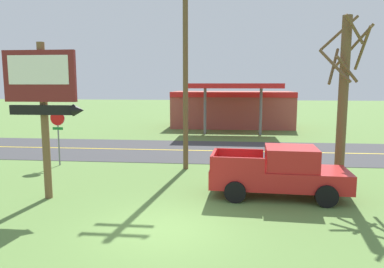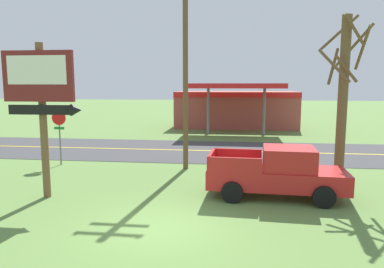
{
  "view_description": "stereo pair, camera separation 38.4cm",
  "coord_description": "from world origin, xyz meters",
  "px_view_note": "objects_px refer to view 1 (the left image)",
  "views": [
    {
      "loc": [
        1.88,
        -10.19,
        4.33
      ],
      "look_at": [
        0.0,
        8.0,
        1.8
      ],
      "focal_mm": 33.72,
      "sensor_mm": 36.0,
      "label": 1
    },
    {
      "loc": [
        2.26,
        -10.14,
        4.33
      ],
      "look_at": [
        0.0,
        8.0,
        1.8
      ],
      "focal_mm": 33.72,
      "sensor_mm": 36.0,
      "label": 2
    }
  ],
  "objects_px": {
    "stop_sign": "(58,128)",
    "gas_station": "(232,108)",
    "utility_pole": "(185,65)",
    "bare_tree": "(343,96)",
    "motel_sign": "(43,94)",
    "pickup_red_parked_on_lawn": "(280,172)"
  },
  "relations": [
    {
      "from": "stop_sign",
      "to": "gas_station",
      "type": "xyz_separation_m",
      "value": [
        9.35,
        18.85,
        -0.08
      ]
    },
    {
      "from": "utility_pole",
      "to": "gas_station",
      "type": "height_order",
      "value": "utility_pole"
    },
    {
      "from": "utility_pole",
      "to": "bare_tree",
      "type": "xyz_separation_m",
      "value": [
        6.95,
        -2.33,
        -1.41
      ]
    },
    {
      "from": "motel_sign",
      "to": "pickup_red_parked_on_lawn",
      "type": "bearing_deg",
      "value": 7.85
    },
    {
      "from": "stop_sign",
      "to": "utility_pole",
      "type": "relative_size",
      "value": 0.3
    },
    {
      "from": "utility_pole",
      "to": "pickup_red_parked_on_lawn",
      "type": "height_order",
      "value": "utility_pole"
    },
    {
      "from": "stop_sign",
      "to": "pickup_red_parked_on_lawn",
      "type": "xyz_separation_m",
      "value": [
        11.04,
        -4.34,
        -1.06
      ]
    },
    {
      "from": "motel_sign",
      "to": "stop_sign",
      "type": "height_order",
      "value": "motel_sign"
    },
    {
      "from": "stop_sign",
      "to": "gas_station",
      "type": "height_order",
      "value": "gas_station"
    },
    {
      "from": "bare_tree",
      "to": "gas_station",
      "type": "distance_m",
      "value": 21.83
    },
    {
      "from": "motel_sign",
      "to": "utility_pole",
      "type": "height_order",
      "value": "utility_pole"
    },
    {
      "from": "stop_sign",
      "to": "utility_pole",
      "type": "height_order",
      "value": "utility_pole"
    },
    {
      "from": "gas_station",
      "to": "pickup_red_parked_on_lawn",
      "type": "distance_m",
      "value": 23.28
    },
    {
      "from": "utility_pole",
      "to": "bare_tree",
      "type": "relative_size",
      "value": 1.36
    },
    {
      "from": "bare_tree",
      "to": "gas_station",
      "type": "height_order",
      "value": "bare_tree"
    },
    {
      "from": "motel_sign",
      "to": "bare_tree",
      "type": "bearing_deg",
      "value": 15.15
    },
    {
      "from": "gas_station",
      "to": "pickup_red_parked_on_lawn",
      "type": "relative_size",
      "value": 2.26
    },
    {
      "from": "utility_pole",
      "to": "pickup_red_parked_on_lawn",
      "type": "xyz_separation_m",
      "value": [
        4.18,
        -4.25,
        -4.3
      ]
    },
    {
      "from": "utility_pole",
      "to": "gas_station",
      "type": "xyz_separation_m",
      "value": [
        2.5,
        18.95,
        -3.32
      ]
    },
    {
      "from": "utility_pole",
      "to": "gas_station",
      "type": "distance_m",
      "value": 19.4
    },
    {
      "from": "pickup_red_parked_on_lawn",
      "to": "bare_tree",
      "type": "bearing_deg",
      "value": 34.68
    },
    {
      "from": "bare_tree",
      "to": "pickup_red_parked_on_lawn",
      "type": "distance_m",
      "value": 4.44
    }
  ]
}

